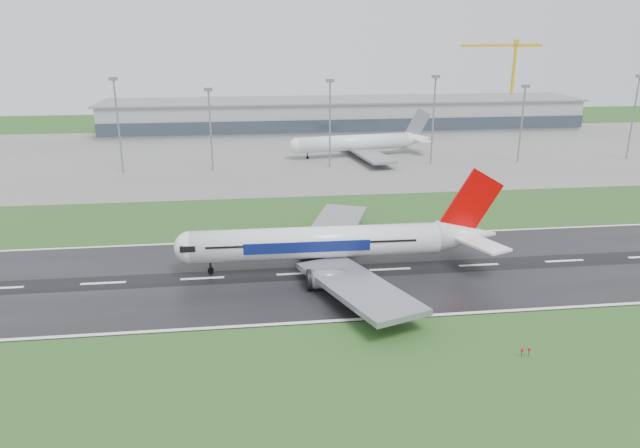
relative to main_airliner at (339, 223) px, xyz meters
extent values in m
plane|color=#214A1B|center=(30.84, -2.19, -10.35)|extent=(520.00, 520.00, 0.00)
cube|color=black|center=(30.84, -2.19, -10.30)|extent=(400.00, 45.00, 0.10)
cube|color=slate|center=(30.84, 122.81, -10.31)|extent=(400.00, 130.00, 0.08)
cube|color=gray|center=(30.84, 182.81, -2.85)|extent=(240.00, 36.00, 15.00)
cylinder|color=gray|center=(-64.31, 97.81, 5.99)|extent=(0.64, 0.64, 32.68)
cylinder|color=gray|center=(-32.16, 97.81, 3.99)|extent=(0.64, 0.64, 28.68)
cylinder|color=gray|center=(11.45, 97.81, 5.31)|extent=(0.64, 0.64, 31.31)
cylinder|color=gray|center=(50.82, 97.81, 5.84)|extent=(0.64, 0.64, 32.38)
cylinder|color=gray|center=(86.07, 97.81, 3.93)|extent=(0.64, 0.64, 28.55)
cylinder|color=gray|center=(131.96, 97.81, 5.59)|extent=(0.64, 0.64, 31.87)
camera|label=1|loc=(-18.25, -115.59, 38.86)|focal=32.63mm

